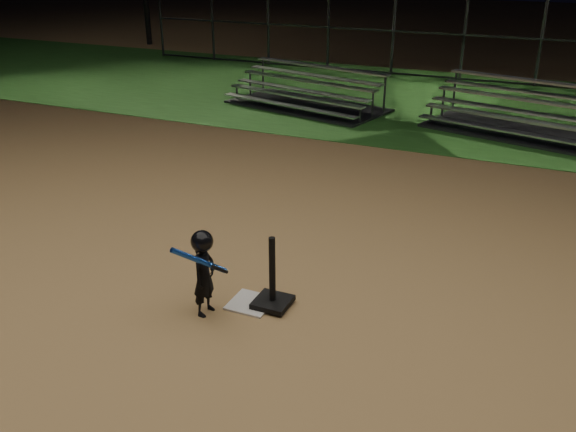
# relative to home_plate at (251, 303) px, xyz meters

# --- Properties ---
(ground) EXTENTS (80.00, 80.00, 0.00)m
(ground) POSITION_rel_home_plate_xyz_m (0.00, 0.00, -0.01)
(ground) COLOR #A47C4A
(ground) RESTS_ON ground
(grass_strip) EXTENTS (60.00, 8.00, 0.01)m
(grass_strip) POSITION_rel_home_plate_xyz_m (0.00, 10.00, -0.01)
(grass_strip) COLOR #1F4D19
(grass_strip) RESTS_ON ground
(home_plate) EXTENTS (0.45, 0.45, 0.02)m
(home_plate) POSITION_rel_home_plate_xyz_m (0.00, 0.00, 0.00)
(home_plate) COLOR beige
(home_plate) RESTS_ON ground
(batting_tee) EXTENTS (0.38, 0.38, 0.80)m
(batting_tee) POSITION_rel_home_plate_xyz_m (0.24, 0.06, 0.16)
(batting_tee) COLOR black
(batting_tee) RESTS_ON home_plate
(child_batter) EXTENTS (0.42, 0.57, 0.96)m
(child_batter) POSITION_rel_home_plate_xyz_m (-0.36, -0.34, 0.50)
(child_batter) COLOR black
(child_batter) RESTS_ON ground
(bleacher_left) EXTENTS (4.03, 2.63, 0.91)m
(bleacher_left) POSITION_rel_home_plate_xyz_m (-2.78, 8.33, 0.18)
(bleacher_left) COLOR silver
(bleacher_left) RESTS_ON ground
(bleacher_right) EXTENTS (4.39, 2.91, 0.99)m
(bleacher_right) POSITION_rel_home_plate_xyz_m (2.22, 8.13, 0.19)
(bleacher_right) COLOR #B9B9BE
(bleacher_right) RESTS_ON ground
(backstop_fence) EXTENTS (20.08, 0.08, 2.50)m
(backstop_fence) POSITION_rel_home_plate_xyz_m (0.00, 13.00, 1.24)
(backstop_fence) COLOR #38383D
(backstop_fence) RESTS_ON ground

